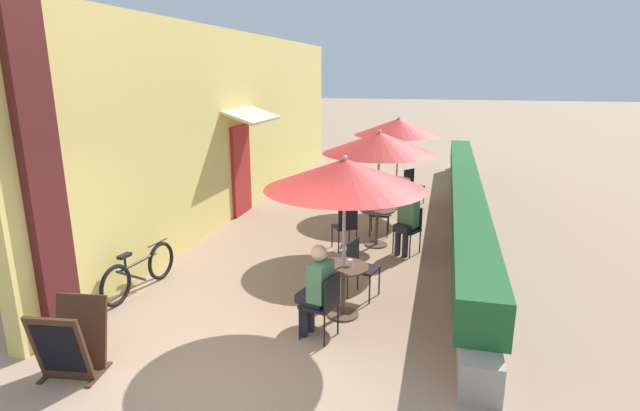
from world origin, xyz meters
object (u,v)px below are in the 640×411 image
Objects in this scene: cafe_chair_near_right at (359,264)px; cafe_chair_far_right at (379,192)px; patio_table_mid at (377,221)px; cafe_chair_far_left at (412,183)px; bicycle_leaning at (139,272)px; cafe_chair_near_left at (324,301)px; seated_patron_mid_left at (407,218)px; cafe_chair_mid_back at (346,224)px; cafe_chair_mid_left at (409,226)px; patio_umbrella_far at (399,127)px; patio_umbrella_near at (345,174)px; seated_patron_near_left at (316,287)px; patio_umbrella_mid at (379,143)px; patio_table_near at (343,282)px; menu_board at (71,341)px; coffee_cup_mid at (383,206)px; patio_table_far at (396,188)px; coffee_cup_near at (350,263)px; cafe_chair_mid_right at (376,210)px.

cafe_chair_far_right is (-0.32, 4.66, 0.00)m from cafe_chair_near_right.
patio_table_mid is 0.85× the size of cafe_chair_far_left.
cafe_chair_near_left is at bearing -6.80° from bicycle_leaning.
seated_patron_mid_left reaches higher than patio_table_mid.
cafe_chair_far_right is at bearing 6.39° from cafe_chair_far_left.
cafe_chair_mid_back is 1.00× the size of cafe_chair_far_right.
patio_umbrella_far is (-0.56, 3.15, 1.50)m from cafe_chair_mid_left.
patio_umbrella_near is 3.08× the size of patio_table_mid.
seated_patron_near_left is (-0.11, 0.03, 0.17)m from cafe_chair_near_left.
patio_umbrella_mid is at bearing 12.84° from cafe_chair_near_left.
patio_umbrella_far reaches higher than cafe_chair_near_right.
menu_board is at bearing -141.34° from patio_table_near.
bicycle_leaning is (-3.20, -0.00, -0.17)m from patio_table_near.
seated_patron_near_left is at bearing 23.46° from menu_board.
seated_patron_near_left reaches higher than cafe_chair_near_right.
cafe_chair_near_left and cafe_chair_mid_left have the same top height.
patio_table_mid is 3.28m from patio_umbrella_far.
patio_umbrella_near is 1.65m from cafe_chair_near_left.
bicycle_leaning is at bearing -179.98° from patio_umbrella_near.
patio_table_near is 3.39m from menu_board.
patio_umbrella_mid reaches higher than cafe_chair_far_right.
cafe_chair_near_right is at bearing -88.64° from patio_umbrella_mid.
seated_patron_mid_left is at bearing -38.58° from coffee_cup_mid.
patio_table_mid is at bearing -91.56° from patio_table_far.
cafe_chair_mid_left is at bearing -90.00° from seated_patron_mid_left.
patio_table_far is (0.05, 5.90, -0.28)m from coffee_cup_near.
coffee_cup_mid is (0.63, 0.48, 0.26)m from cafe_chair_mid_back.
cafe_chair_near_left reaches higher than menu_board.
cafe_chair_mid_left is 0.38× the size of patio_umbrella_far.
bicycle_leaning is (-3.35, -3.08, -0.45)m from coffee_cup_mid.
cafe_chair_far_left reaches higher than patio_table_mid.
cafe_chair_far_right is at bearing -43.37° from cafe_chair_mid_left.
patio_table_far is (0.13, 5.93, 0.00)m from patio_table_near.
cafe_chair_far_left is at bearing 83.07° from patio_table_mid.
cafe_chair_far_right is (-0.35, -0.59, 0.02)m from patio_table_far.
cafe_chair_mid_back is at bearing -140.64° from patio_table_mid.
seated_patron_mid_left is at bearing -81.02° from patio_table_far.
seated_patron_mid_left is 1.48× the size of menu_board.
patio_umbrella_mid is at bearing 6.39° from cafe_chair_mid_left.
patio_table_mid is at bearing 12.84° from cafe_chair_near_left.
coffee_cup_near reaches higher than bicycle_leaning.
cafe_chair_mid_left is at bearing 76.01° from patio_table_near.
patio_table_near is at bearing -2.02° from cafe_chair_mid_right.
seated_patron_mid_left is (0.56, 2.65, -0.09)m from coffee_cup_near.
menu_board is (-2.76, -2.80, -0.10)m from cafe_chair_near_right.
cafe_chair_far_left and cafe_chair_far_right have the same top height.
seated_patron_mid_left is at bearing 76.53° from patio_table_near.
cafe_chair_mid_right is at bearing 25.91° from cafe_chair_far_left.
cafe_chair_mid_right is 1.19m from cafe_chair_mid_back.
cafe_chair_near_right is at bearing 81.13° from patio_umbrella_near.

